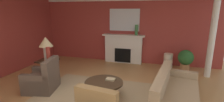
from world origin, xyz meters
The scene contains 16 objects.
ground_plane centered at (0.00, 0.00, 0.00)m, with size 9.44×9.44×0.00m, color tan.
wall_fireplace centered at (0.00, 3.42, 1.39)m, with size 7.86×0.12×2.77m, color #9E3833.
area_rug centered at (0.19, 0.05, 0.01)m, with size 3.68×2.40×0.01m, color tan.
fireplace centered at (0.02, 3.21, 0.59)m, with size 1.80×0.35×1.24m.
mantel_mirror centered at (0.02, 3.33, 1.85)m, with size 1.30×0.04×0.93m, color silver.
sofa centered at (1.93, 0.05, 0.30)m, with size 1.20×2.21×0.85m.
armchair_near_window centered at (-1.64, -0.03, 0.31)m, with size 0.95×0.95×0.95m.
coffee_table centered at (0.19, 0.05, 0.34)m, with size 1.00×1.00×0.45m.
side_table centered at (-1.91, 0.60, 0.40)m, with size 0.56×0.56×0.70m.
table_lamp centered at (-1.91, 0.60, 1.22)m, with size 0.44×0.44×0.75m.
vase_on_side_table centered at (-1.76, 0.48, 0.94)m, with size 0.13×0.13×0.47m, color #9E3328.
vase_tall_corner centered at (1.89, 2.91, 0.30)m, with size 0.34×0.34×0.61m, color beige.
vase_mantel_right centered at (0.57, 3.16, 1.46)m, with size 0.13×0.13×0.44m, color #33703D.
book_red_cover centered at (0.32, 0.21, 0.47)m, with size 0.24×0.17×0.04m, color tan.
potted_plant centered at (2.49, 2.72, 0.49)m, with size 0.56×0.56×0.83m.
column_white centered at (3.18, 2.41, 1.39)m, with size 0.20×0.20×2.77m, color white.
Camera 1 is at (1.50, -3.75, 2.26)m, focal length 26.77 mm.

